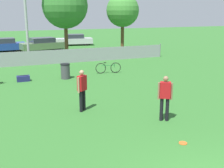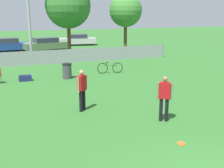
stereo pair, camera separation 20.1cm
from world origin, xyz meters
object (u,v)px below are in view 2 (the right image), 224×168
at_px(parked_car_blue, 6,45).
at_px(bicycle_sideline, 110,68).
at_px(gear_bag_sideline, 25,78).
at_px(player_thrower_red, 164,96).
at_px(tree_near_pole, 68,6).
at_px(frisbee_disc, 181,144).
at_px(parked_car_olive, 46,44).
at_px(trash_bin, 67,71).
at_px(player_defender_red, 82,88).
at_px(parked_car_silver, 77,40).
at_px(tree_far_right, 126,11).

bearing_deg(parked_car_blue, bicycle_sideline, -70.37).
bearing_deg(gear_bag_sideline, player_thrower_red, -62.54).
xyz_separation_m(tree_near_pole, frisbee_disc, (-0.54, -18.20, -4.47)).
distance_m(tree_near_pole, parked_car_olive, 6.56).
distance_m(player_thrower_red, trash_bin, 8.37).
height_order(tree_near_pole, player_defender_red, tree_near_pole).
distance_m(tree_near_pole, player_defender_red, 14.82).
bearing_deg(player_thrower_red, player_defender_red, 169.84).
distance_m(tree_near_pole, parked_car_silver, 10.03).
xyz_separation_m(player_thrower_red, frisbee_disc, (-0.47, -1.87, -0.98)).
relative_size(parked_car_blue, parked_car_olive, 0.98).
relative_size(player_defender_red, parked_car_olive, 0.36).
height_order(tree_far_right, bicycle_sideline, tree_far_right).
distance_m(gear_bag_sideline, parked_car_silver, 18.28).
xyz_separation_m(tree_near_pole, parked_car_silver, (2.93, 8.80, -3.82)).
height_order(tree_near_pole, player_thrower_red, tree_near_pole).
relative_size(tree_near_pole, tree_far_right, 1.14).
distance_m(player_thrower_red, frisbee_disc, 2.16).
height_order(tree_near_pole, parked_car_olive, tree_near_pole).
bearing_deg(parked_car_silver, parked_car_blue, -153.61).
relative_size(player_defender_red, frisbee_disc, 6.64).
relative_size(player_defender_red, trash_bin, 1.84).
bearing_deg(bicycle_sideline, trash_bin, -160.70).
distance_m(frisbee_disc, parked_car_blue, 24.76).
bearing_deg(parked_car_silver, bicycle_sideline, -88.46).
relative_size(tree_near_pole, frisbee_disc, 24.89).
bearing_deg(frisbee_disc, player_thrower_red, 75.84).
distance_m(frisbee_disc, parked_car_olive, 23.39).
relative_size(frisbee_disc, parked_car_olive, 0.05).
height_order(tree_near_pole, frisbee_disc, tree_near_pole).
height_order(tree_far_right, parked_car_silver, tree_far_right).
distance_m(bicycle_sideline, parked_car_olive, 13.08).
bearing_deg(gear_bag_sideline, parked_car_olive, 76.75).
height_order(parked_car_blue, parked_car_silver, parked_car_blue).
xyz_separation_m(tree_near_pole, tree_far_right, (5.70, 0.56, -0.41)).
bearing_deg(tree_far_right, player_defender_red, -119.49).
bearing_deg(bicycle_sideline, parked_car_blue, 124.22).
bearing_deg(player_defender_red, bicycle_sideline, 22.81).
distance_m(player_thrower_red, parked_car_olive, 21.54).
height_order(tree_far_right, frisbee_disc, tree_far_right).
bearing_deg(tree_near_pole, parked_car_olive, 104.89).
xyz_separation_m(frisbee_disc, trash_bin, (-1.44, 10.00, 0.46)).
bearing_deg(frisbee_disc, tree_far_right, 71.58).
bearing_deg(gear_bag_sideline, parked_car_blue, 93.34).
height_order(bicycle_sideline, parked_car_olive, parked_car_olive).
distance_m(tree_far_right, bicycle_sideline, 10.19).
xyz_separation_m(frisbee_disc, gear_bag_sideline, (-3.91, 10.29, 0.15)).
xyz_separation_m(player_defender_red, frisbee_disc, (2.08, -4.03, -0.98)).
bearing_deg(parked_car_olive, player_thrower_red, -97.75).
bearing_deg(tree_near_pole, frisbee_disc, -91.71).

